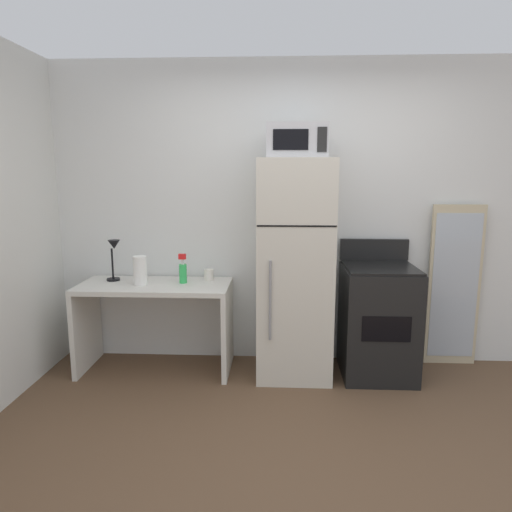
{
  "coord_description": "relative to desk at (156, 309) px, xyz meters",
  "views": [
    {
      "loc": [
        -0.2,
        -2.36,
        1.67
      ],
      "look_at": [
        -0.37,
        1.1,
        1.04
      ],
      "focal_mm": 32.47,
      "sensor_mm": 36.0,
      "label": 1
    }
  ],
  "objects": [
    {
      "name": "desk",
      "position": [
        0.0,
        0.0,
        0.0
      ],
      "size": [
        1.25,
        0.58,
        0.75
      ],
      "color": "silver",
      "rests_on": "ground"
    },
    {
      "name": "microwave",
      "position": [
        1.16,
        -0.03,
        1.37
      ],
      "size": [
        0.46,
        0.35,
        0.26
      ],
      "color": "#B7B7BC",
      "rests_on": "refrigerator"
    },
    {
      "name": "ground_plane",
      "position": [
        1.23,
        -1.34,
        -0.53
      ],
      "size": [
        12.0,
        12.0,
        0.0
      ],
      "primitive_type": "plane",
      "color": "brown"
    },
    {
      "name": "paper_towel_roll",
      "position": [
        -0.1,
        -0.05,
        0.34
      ],
      "size": [
        0.11,
        0.11,
        0.24
      ],
      "primitive_type": "cylinder",
      "color": "white",
      "rests_on": "desk"
    },
    {
      "name": "refrigerator",
      "position": [
        1.16,
        -0.01,
        0.35
      ],
      "size": [
        0.6,
        0.62,
        1.77
      ],
      "color": "beige",
      "rests_on": "ground"
    },
    {
      "name": "wall_back_white",
      "position": [
        1.23,
        0.36,
        0.77
      ],
      "size": [
        5.0,
        0.1,
        2.6
      ],
      "primitive_type": "cube",
      "color": "silver",
      "rests_on": "ground"
    },
    {
      "name": "spray_bottle",
      "position": [
        0.23,
        0.04,
        0.32
      ],
      "size": [
        0.06,
        0.06,
        0.25
      ],
      "color": "green",
      "rests_on": "desk"
    },
    {
      "name": "oven_range",
      "position": [
        1.85,
        -0.01,
        -0.06
      ],
      "size": [
        0.58,
        0.61,
        1.1
      ],
      "color": "black",
      "rests_on": "ground"
    },
    {
      "name": "leaning_mirror",
      "position": [
        2.55,
        0.25,
        0.17
      ],
      "size": [
        0.44,
        0.03,
        1.4
      ],
      "color": "#C6B793",
      "rests_on": "ground"
    },
    {
      "name": "coffee_mug",
      "position": [
        0.43,
        0.15,
        0.27
      ],
      "size": [
        0.08,
        0.08,
        0.09
      ],
      "primitive_type": "cylinder",
      "color": "white",
      "rests_on": "desk"
    },
    {
      "name": "desk_lamp",
      "position": [
        -0.36,
        0.09,
        0.46
      ],
      "size": [
        0.14,
        0.12,
        0.35
      ],
      "color": "black",
      "rests_on": "desk"
    }
  ]
}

